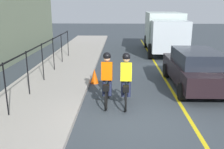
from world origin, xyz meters
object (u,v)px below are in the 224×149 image
cyclist_lead (126,80)px  cyclist_follow (107,79)px  box_truck_background (164,30)px  traffic_cone_near (94,76)px  patrol_sedan (195,68)px

cyclist_lead → cyclist_follow: same height
box_truck_background → traffic_cone_near: size_ratio=10.73×
cyclist_lead → box_truck_background: box_truck_background is taller
patrol_sedan → traffic_cone_near: bearing=83.2°
patrol_sedan → box_truck_background: (8.18, -0.12, 0.73)m
patrol_sedan → box_truck_background: box_truck_background is taller
cyclist_follow → patrol_sedan: size_ratio=0.41×
cyclist_follow → box_truck_background: bearing=-18.0°
cyclist_lead → box_truck_background: size_ratio=0.27×
cyclist_follow → box_truck_background: box_truck_background is taller
patrol_sedan → traffic_cone_near: 4.22m
box_truck_background → patrol_sedan: bearing=1.6°
cyclist_lead → traffic_cone_near: (2.52, 1.30, -0.59)m
cyclist_lead → patrol_sedan: bearing=-52.8°
patrol_sedan → box_truck_background: size_ratio=0.65×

